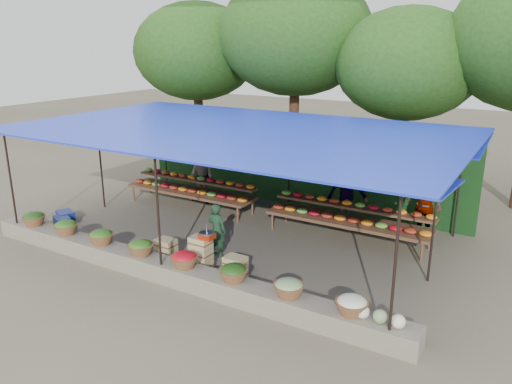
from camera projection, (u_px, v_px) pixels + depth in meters
The scene contains 16 objects.
ground at pixel (237, 237), 12.88m from camera, with size 60.00×60.00×0.00m, color brown.
stone_curb at pixel (166, 270), 10.56m from camera, with size 10.60×0.55×0.40m, color #6C6756.
stall_canopy at pixel (237, 134), 12.14m from camera, with size 10.80×6.60×2.82m.
produce_baskets at pixel (162, 254), 10.50m from camera, with size 8.98×0.58×0.34m.
netting_backdrop at pixel (293, 165), 15.10m from camera, with size 10.60×0.06×2.50m, color #184318.
tree_row at pixel (349, 46), 16.27m from camera, with size 16.51×5.50×7.12m.
fruit_table_left at pixel (191, 188), 15.03m from camera, with size 4.21×0.95×0.93m.
fruit_table_right at pixel (349, 216), 12.59m from camera, with size 4.21×0.95×0.93m.
crate_counter at pixel (200, 256), 10.98m from camera, with size 2.36×0.35×0.77m.
weighing_scale at pixel (207, 235), 10.72m from camera, with size 0.32×0.32×0.34m.
vendor_seated at pixel (217, 230), 11.58m from camera, with size 0.47×0.31×1.30m, color #1A3922.
customer_left at pixel (202, 177), 15.31m from camera, with size 0.82×0.64×1.68m, color slate.
customer_mid at pixel (347, 191), 13.73m from camera, with size 1.16×0.67×1.79m, color slate.
customer_right at pixel (424, 205), 12.51m from camera, with size 1.06×0.44×1.81m, color slate.
blue_crate_front at pixel (62, 222), 13.51m from camera, with size 0.50×0.36×0.30m, color navy.
blue_crate_back at pixel (66, 217), 13.90m from camera, with size 0.52×0.38×0.31m, color navy.
Camera 1 is at (6.54, -10.05, 4.87)m, focal length 35.00 mm.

